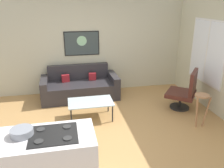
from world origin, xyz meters
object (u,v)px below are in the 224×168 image
bar_stool (201,103)px  mixing_bowl (22,132)px  wall_painting (82,43)px  coffee_table (91,103)px  couch (80,87)px  armchair (185,91)px

bar_stool → mixing_bowl: (-3.29, -1.19, 0.43)m
bar_stool → wall_painting: wall_painting is taller
mixing_bowl → coffee_table: bearing=61.4°
couch → armchair: (2.44, -1.24, 0.17)m
armchair → mixing_bowl: size_ratio=3.47×
bar_stool → mixing_bowl: bearing=-160.2°
bar_stool → mixing_bowl: mixing_bowl is taller
couch → mixing_bowl: 3.46m
armchair → bar_stool: size_ratio=1.38×
couch → mixing_bowl: mixing_bowl is taller
coffee_table → mixing_bowl: size_ratio=3.46×
coffee_table → mixing_bowl: mixing_bowl is taller
couch → bar_stool: bearing=-41.5°
couch → bar_stool: (2.35, -2.08, 0.25)m
bar_stool → wall_painting: (-2.21, 2.53, 0.88)m
couch → coffee_table: couch is taller
coffee_table → armchair: bearing=0.8°
wall_painting → mixing_bowl: bearing=-106.1°
mixing_bowl → couch: bearing=73.9°
bar_stool → wall_painting: bearing=131.2°
couch → armchair: bearing=-27.0°
coffee_table → armchair: armchair is taller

